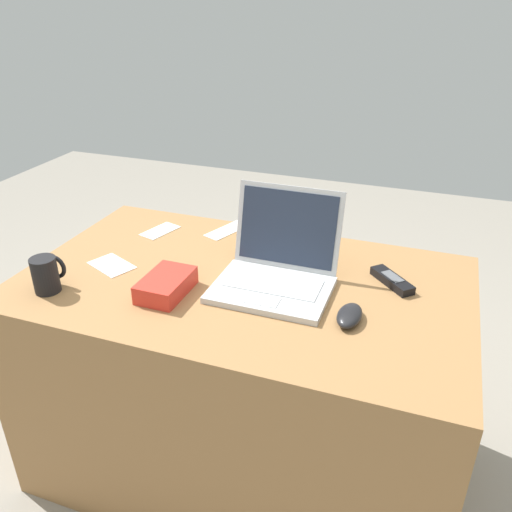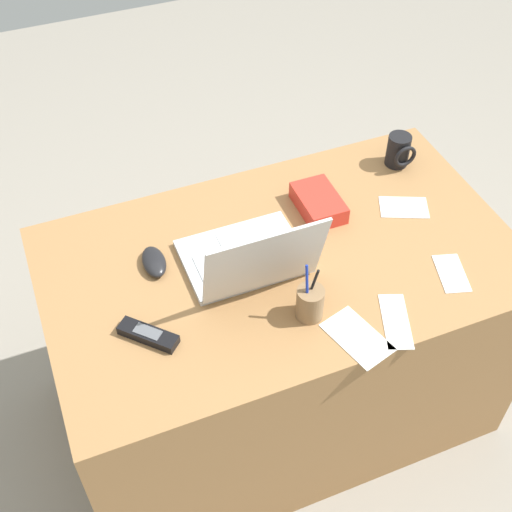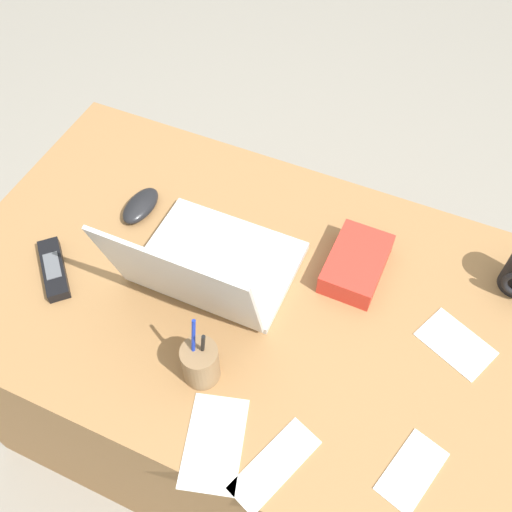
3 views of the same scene
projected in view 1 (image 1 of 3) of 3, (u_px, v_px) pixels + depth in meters
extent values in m
plane|color=gray|center=(245.00, 457.00, 1.86)|extent=(6.00, 6.00, 0.00)
cube|color=#9E7042|center=(244.00, 377.00, 1.69)|extent=(1.29, 0.77, 0.72)
cube|color=silver|center=(271.00, 290.00, 1.46)|extent=(0.32, 0.24, 0.02)
cube|color=silver|center=(273.00, 283.00, 1.47)|extent=(0.26, 0.12, 0.00)
cube|color=silver|center=(262.00, 300.00, 1.40)|extent=(0.09, 0.05, 0.00)
cube|color=silver|center=(288.00, 228.00, 1.53)|extent=(0.31, 0.07, 0.24)
cube|color=#283347|center=(288.00, 228.00, 1.52)|extent=(0.28, 0.06, 0.21)
ellipsoid|color=black|center=(349.00, 315.00, 1.34)|extent=(0.07, 0.12, 0.03)
cylinder|color=black|center=(45.00, 275.00, 1.45)|extent=(0.07, 0.07, 0.10)
torus|color=black|center=(55.00, 267.00, 1.48)|extent=(0.07, 0.01, 0.07)
cube|color=black|center=(392.00, 280.00, 1.50)|extent=(0.14, 0.14, 0.02)
cube|color=#595B60|center=(393.00, 276.00, 1.50)|extent=(0.07, 0.07, 0.00)
cylinder|color=olive|center=(271.00, 238.00, 1.67)|extent=(0.07, 0.07, 0.09)
cylinder|color=#1933B2|center=(274.00, 224.00, 1.65)|extent=(0.01, 0.04, 0.15)
cylinder|color=black|center=(269.00, 226.00, 1.65)|extent=(0.03, 0.02, 0.14)
cube|color=red|center=(166.00, 285.00, 1.45)|extent=(0.11, 0.17, 0.05)
cube|color=white|center=(259.00, 234.00, 1.81)|extent=(0.14, 0.19, 0.00)
cube|color=white|center=(228.00, 230.00, 1.84)|extent=(0.12, 0.19, 0.00)
cube|color=white|center=(112.00, 265.00, 1.61)|extent=(0.16, 0.14, 0.00)
cube|color=white|center=(160.00, 231.00, 1.83)|extent=(0.11, 0.15, 0.00)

